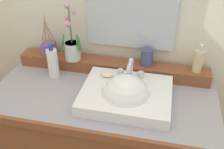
{
  "coord_description": "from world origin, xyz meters",
  "views": [
    {
      "loc": [
        0.29,
        -1.06,
        1.74
      ],
      "look_at": [
        0.05,
        -0.01,
        1.03
      ],
      "focal_mm": 41.68,
      "sensor_mm": 36.0,
      "label": 1
    }
  ],
  "objects_px": {
    "sink_basin": "(126,97)",
    "reed_diffuser": "(49,48)",
    "soap_bar": "(107,75)",
    "soap_dispenser": "(198,60)",
    "lotion_bottle": "(53,63)",
    "potted_plant": "(72,46)",
    "tumbler_cup": "(147,57)"
  },
  "relations": [
    {
      "from": "sink_basin",
      "to": "reed_diffuser",
      "type": "distance_m",
      "value": 0.6
    },
    {
      "from": "soap_bar",
      "to": "sink_basin",
      "type": "bearing_deg",
      "value": -41.69
    },
    {
      "from": "soap_dispenser",
      "to": "reed_diffuser",
      "type": "height_order",
      "value": "reed_diffuser"
    },
    {
      "from": "sink_basin",
      "to": "soap_bar",
      "type": "distance_m",
      "value": 0.17
    },
    {
      "from": "soap_dispenser",
      "to": "lotion_bottle",
      "type": "xyz_separation_m",
      "value": [
        -0.8,
        -0.11,
        -0.05
      ]
    },
    {
      "from": "potted_plant",
      "to": "reed_diffuser",
      "type": "bearing_deg",
      "value": 169.28
    },
    {
      "from": "potted_plant",
      "to": "reed_diffuser",
      "type": "xyz_separation_m",
      "value": [
        -0.17,
        0.03,
        -0.04
      ]
    },
    {
      "from": "reed_diffuser",
      "to": "potted_plant",
      "type": "bearing_deg",
      "value": -10.72
    },
    {
      "from": "potted_plant",
      "to": "soap_dispenser",
      "type": "bearing_deg",
      "value": 1.43
    },
    {
      "from": "lotion_bottle",
      "to": "reed_diffuser",
      "type": "bearing_deg",
      "value": 121.96
    },
    {
      "from": "sink_basin",
      "to": "tumbler_cup",
      "type": "xyz_separation_m",
      "value": [
        0.07,
        0.26,
        0.1
      ]
    },
    {
      "from": "tumbler_cup",
      "to": "soap_dispenser",
      "type": "bearing_deg",
      "value": -1.94
    },
    {
      "from": "soap_bar",
      "to": "lotion_bottle",
      "type": "distance_m",
      "value": 0.33
    },
    {
      "from": "potted_plant",
      "to": "lotion_bottle",
      "type": "bearing_deg",
      "value": -132.76
    },
    {
      "from": "reed_diffuser",
      "to": "lotion_bottle",
      "type": "bearing_deg",
      "value": -58.04
    },
    {
      "from": "sink_basin",
      "to": "reed_diffuser",
      "type": "bearing_deg",
      "value": 153.16
    },
    {
      "from": "sink_basin",
      "to": "soap_bar",
      "type": "relative_size",
      "value": 6.44
    },
    {
      "from": "sink_basin",
      "to": "potted_plant",
      "type": "xyz_separation_m",
      "value": [
        -0.36,
        0.24,
        0.13
      ]
    },
    {
      "from": "soap_bar",
      "to": "tumbler_cup",
      "type": "distance_m",
      "value": 0.25
    },
    {
      "from": "tumbler_cup",
      "to": "reed_diffuser",
      "type": "xyz_separation_m",
      "value": [
        -0.6,
        0.0,
        -0.01
      ]
    },
    {
      "from": "reed_diffuser",
      "to": "sink_basin",
      "type": "bearing_deg",
      "value": -26.84
    },
    {
      "from": "potted_plant",
      "to": "lotion_bottle",
      "type": "height_order",
      "value": "potted_plant"
    },
    {
      "from": "sink_basin",
      "to": "potted_plant",
      "type": "bearing_deg",
      "value": 146.91
    },
    {
      "from": "sink_basin",
      "to": "soap_dispenser",
      "type": "bearing_deg",
      "value": 36.01
    },
    {
      "from": "potted_plant",
      "to": "tumbler_cup",
      "type": "bearing_deg",
      "value": 3.59
    },
    {
      "from": "soap_dispenser",
      "to": "tumbler_cup",
      "type": "bearing_deg",
      "value": 178.06
    },
    {
      "from": "soap_bar",
      "to": "lotion_bottle",
      "type": "relative_size",
      "value": 0.34
    },
    {
      "from": "soap_bar",
      "to": "lotion_bottle",
      "type": "bearing_deg",
      "value": 174.65
    },
    {
      "from": "soap_dispenser",
      "to": "tumbler_cup",
      "type": "xyz_separation_m",
      "value": [
        -0.28,
        0.01,
        -0.02
      ]
    },
    {
      "from": "sink_basin",
      "to": "lotion_bottle",
      "type": "relative_size",
      "value": 2.17
    },
    {
      "from": "potted_plant",
      "to": "reed_diffuser",
      "type": "relative_size",
      "value": 1.33
    },
    {
      "from": "sink_basin",
      "to": "tumbler_cup",
      "type": "height_order",
      "value": "sink_basin"
    }
  ]
}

